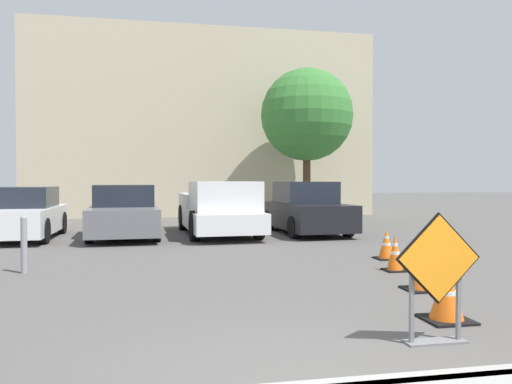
{
  "coord_description": "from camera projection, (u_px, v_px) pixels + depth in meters",
  "views": [
    {
      "loc": [
        -1.15,
        -3.52,
        1.66
      ],
      "look_at": [
        1.45,
        9.84,
        1.34
      ],
      "focal_mm": 35.0,
      "sensor_mm": 36.0,
      "label": 1
    }
  ],
  "objects": [
    {
      "name": "parked_car_third",
      "position": [
        306.0,
        210.0,
        15.65
      ],
      "size": [
        2.04,
        4.25,
        1.62
      ],
      "rotation": [
        0.0,
        0.0,
        3.2
      ],
      "color": "black",
      "rests_on": "ground_plane"
    },
    {
      "name": "traffic_cone_nearest",
      "position": [
        446.0,
        294.0,
        5.88
      ],
      "size": [
        0.54,
        0.54,
        0.66
      ],
      "color": "black",
      "rests_on": "ground_plane"
    },
    {
      "name": "parked_car_nearest",
      "position": [
        24.0,
        215.0,
        14.11
      ],
      "size": [
        1.85,
        4.15,
        1.48
      ],
      "rotation": [
        0.0,
        0.0,
        3.15
      ],
      "color": "white",
      "rests_on": "ground_plane"
    },
    {
      "name": "ground_plane",
      "position": [
        202.0,
        242.0,
        13.52
      ],
      "size": [
        96.0,
        96.0,
        0.0
      ],
      "primitive_type": "plane",
      "color": "#565451"
    },
    {
      "name": "bollard_nearest",
      "position": [
        24.0,
        243.0,
        8.88
      ],
      "size": [
        0.12,
        0.12,
        1.04
      ],
      "color": "gray",
      "rests_on": "ground_plane"
    },
    {
      "name": "street_tree_behind_lot",
      "position": [
        307.0,
        115.0,
        20.85
      ],
      "size": [
        3.86,
        3.86,
        6.34
      ],
      "color": "#513823",
      "rests_on": "ground_plane"
    },
    {
      "name": "building_facade_backdrop",
      "position": [
        202.0,
        127.0,
        24.97
      ],
      "size": [
        16.06,
        5.0,
        8.69
      ],
      "color": "beige",
      "rests_on": "ground_plane"
    },
    {
      "name": "parked_car_second",
      "position": [
        124.0,
        213.0,
        14.67
      ],
      "size": [
        2.1,
        4.69,
        1.53
      ],
      "rotation": [
        0.0,
        0.0,
        3.19
      ],
      "color": "slate",
      "rests_on": "ground_plane"
    },
    {
      "name": "road_closed_sign",
      "position": [
        438.0,
        272.0,
        5.04
      ],
      "size": [
        0.93,
        0.2,
        1.34
      ],
      "color": "black",
      "rests_on": "ground_plane"
    },
    {
      "name": "traffic_cone_third",
      "position": [
        395.0,
        254.0,
        9.12
      ],
      "size": [
        0.39,
        0.39,
        0.66
      ],
      "color": "black",
      "rests_on": "ground_plane"
    },
    {
      "name": "traffic_cone_fourth",
      "position": [
        386.0,
        245.0,
        10.5
      ],
      "size": [
        0.44,
        0.44,
        0.63
      ],
      "color": "black",
      "rests_on": "ground_plane"
    },
    {
      "name": "pickup_truck",
      "position": [
        219.0,
        211.0,
        14.99
      ],
      "size": [
        2.24,
        5.35,
        1.63
      ],
      "rotation": [
        0.0,
        0.0,
        3.19
      ],
      "color": "silver",
      "rests_on": "ground_plane"
    },
    {
      "name": "traffic_cone_second",
      "position": [
        421.0,
        271.0,
        7.52
      ],
      "size": [
        0.49,
        0.49,
        0.6
      ],
      "color": "black",
      "rests_on": "ground_plane"
    }
  ]
}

